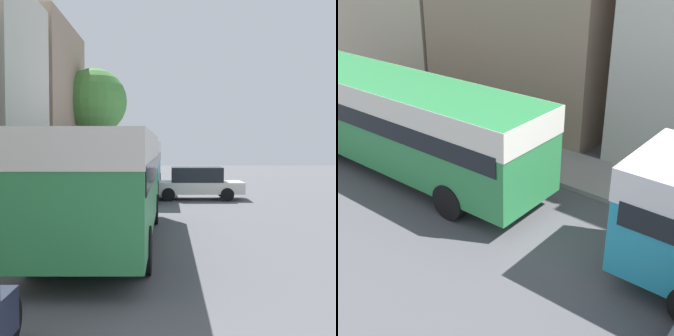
% 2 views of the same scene
% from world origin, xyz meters
% --- Properties ---
extents(building_end_row, '(5.59, 9.37, 10.05)m').
position_xyz_m(building_end_row, '(-8.99, 25.95, 5.02)').
color(building_end_row, gray).
rests_on(building_end_row, ground_plane).
extents(bus_lead, '(2.53, 10.08, 2.94)m').
position_xyz_m(bus_lead, '(-1.86, 9.61, 1.92)').
color(bus_lead, '#2D8447').
rests_on(bus_lead, ground_plane).
extents(bus_following, '(2.63, 10.02, 2.88)m').
position_xyz_m(bus_following, '(-2.02, 22.18, 1.88)').
color(bus_following, teal).
rests_on(bus_following, ground_plane).
extents(car_crossing, '(4.52, 1.93, 1.59)m').
position_xyz_m(car_crossing, '(1.16, 20.04, 0.82)').
color(car_crossing, silver).
rests_on(car_crossing, ground_plane).
extents(pedestrian_walking_away, '(0.37, 0.37, 1.77)m').
position_xyz_m(pedestrian_walking_away, '(-4.61, 26.69, 1.06)').
color(pedestrian_walking_away, '#232838').
rests_on(pedestrian_walking_away, sidewalk).
extents(street_tree, '(4.42, 4.42, 7.66)m').
position_xyz_m(street_tree, '(-5.21, 28.54, 5.58)').
color(street_tree, brown).
rests_on(street_tree, sidewalk).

